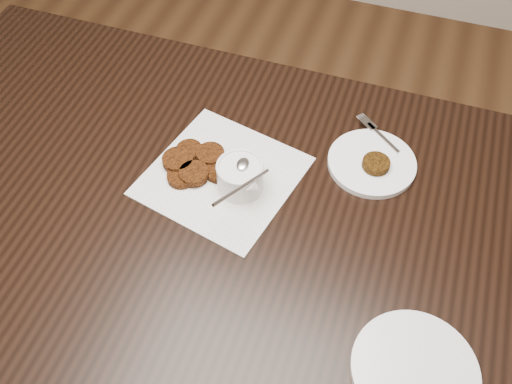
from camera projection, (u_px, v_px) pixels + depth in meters
table at (208, 301)px, 1.35m from camera, size 1.43×0.92×0.75m
napkin at (222, 176)px, 1.11m from camera, size 0.33×0.33×0.00m
sauce_ramekin at (240, 165)px, 1.04m from camera, size 0.16×0.16×0.13m
patty_cluster at (191, 166)px, 1.11m from camera, size 0.24×0.24×0.02m
plate_with_patty at (372, 161)px, 1.12m from camera, size 0.25×0.25×0.03m
plate_empty at (415, 371)px, 0.86m from camera, size 0.21×0.21×0.01m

